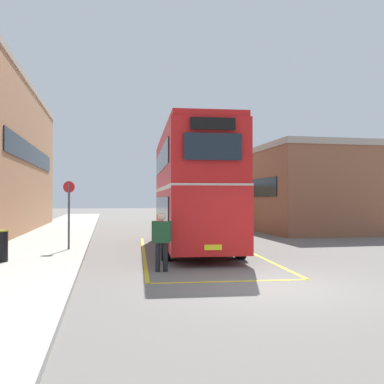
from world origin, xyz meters
The scene contains 9 objects.
ground_plane centered at (0.00, 14.40, 0.00)m, with size 135.60×135.60×0.00m, color #66605B.
sidewalk_left centered at (-6.50, 16.80, 0.07)m, with size 4.00×57.60×0.14m, color #A39E93.
depot_building_right centered at (8.71, 17.57, 2.66)m, with size 6.56×12.24×5.31m.
double_decker_bus centered at (-0.33, 7.78, 2.51)m, with size 3.32×10.09×4.75m.
single_deck_bus centered at (3.35, 24.36, 1.64)m, with size 2.89×9.85×3.02m.
pedestrian_boarding centered at (-2.23, 2.62, 0.96)m, with size 0.56×0.27×1.67m.
litter_bin centered at (-6.96, 4.55, 0.62)m, with size 0.51×0.51×0.96m.
bus_stop_sign centered at (-5.16, 7.51, 1.70)m, with size 0.44×0.13×2.59m.
bay_marking_yellow centered at (-0.40, 5.90, 0.00)m, with size 5.01×12.23×0.01m.
Camera 1 is at (-3.78, -9.59, 2.07)m, focal length 40.64 mm.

